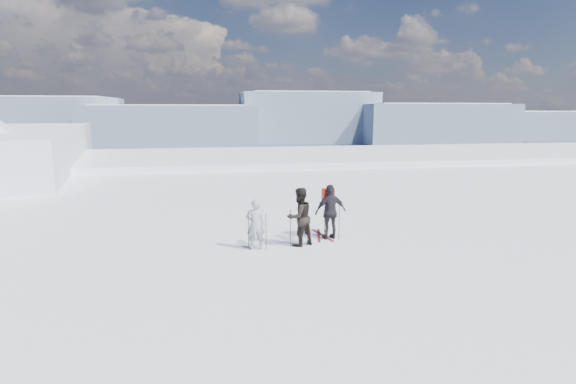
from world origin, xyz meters
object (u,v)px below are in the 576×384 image
Objects in this scene: skier_dark at (299,217)px; skis_loose at (321,235)px; skier_pack at (331,212)px; skier_grey at (255,224)px.

skier_dark is 1.76m from skis_loose.
skier_dark is 1.40m from skier_pack.
skier_dark reaches higher than skier_pack.
skis_loose is (2.53, 1.21, -0.84)m from skier_grey.
skis_loose is (1.02, 1.04, -0.99)m from skier_dark.
skier_grey is at bearing 8.60° from skier_pack.
skier_pack is 1.09m from skis_loose.
skier_pack reaches higher than skis_loose.
skier_pack is at bearing -164.83° from skier_grey.
skier_dark is (1.52, 0.17, 0.15)m from skier_grey.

